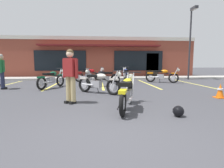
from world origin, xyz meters
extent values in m
plane|color=#3D3D42|center=(0.00, 3.62, 0.00)|extent=(80.00, 80.00, 0.00)
cube|color=#A8A59E|center=(0.00, 11.15, 0.07)|extent=(22.00, 1.80, 0.14)
cube|color=brown|center=(0.00, 15.43, 1.75)|extent=(16.74, 5.71, 3.49)
cube|color=beige|center=(0.00, 12.55, 3.34)|extent=(16.74, 0.06, 0.30)
cube|color=black|center=(-3.35, 12.54, 1.45)|extent=(4.28, 0.06, 1.70)
cube|color=black|center=(3.35, 12.54, 1.45)|extent=(4.28, 0.06, 1.70)
cube|color=#33281E|center=(4.60, 12.54, 1.05)|extent=(1.10, 0.06, 2.10)
cube|color=maroon|center=(0.00, 12.13, 2.69)|extent=(10.04, 0.90, 0.12)
cube|color=#DBCC4C|center=(-5.51, 7.55, 0.00)|extent=(0.12, 4.80, 0.01)
cube|color=#DBCC4C|center=(-2.75, 7.55, 0.00)|extent=(0.12, 4.80, 0.01)
cube|color=#DBCC4C|center=(0.00, 7.55, 0.00)|extent=(0.12, 4.80, 0.01)
cube|color=#DBCC4C|center=(2.75, 7.55, 0.00)|extent=(0.12, 4.80, 0.01)
cube|color=#DBCC4C|center=(5.51, 7.55, 0.00)|extent=(0.12, 4.80, 0.01)
torus|color=black|center=(0.29, 1.12, 0.32)|extent=(0.28, 0.64, 0.64)
cylinder|color=#B7B7BC|center=(0.29, 1.12, 0.32)|extent=(0.14, 0.29, 0.29)
torus|color=black|center=(0.71, 2.50, 0.32)|extent=(0.28, 0.64, 0.64)
cylinder|color=#B7B7BC|center=(0.71, 2.50, 0.32)|extent=(0.14, 0.29, 0.29)
cylinder|color=silver|center=(0.66, 2.62, 0.64)|extent=(0.14, 0.32, 0.66)
cylinder|color=silver|center=(0.83, 2.57, 0.64)|extent=(0.14, 0.32, 0.66)
cylinder|color=black|center=(0.77, 2.67, 0.96)|extent=(0.64, 0.22, 0.03)
sphere|color=silver|center=(0.79, 2.75, 0.82)|extent=(0.21, 0.21, 0.17)
cube|color=yellow|center=(0.72, 2.54, 0.62)|extent=(0.24, 0.39, 0.06)
cube|color=#9E9EA3|center=(0.48, 1.74, 0.40)|extent=(0.35, 0.45, 0.28)
cylinder|color=silver|center=(0.51, 1.34, 0.36)|extent=(0.23, 0.55, 0.07)
cylinder|color=black|center=(0.54, 1.93, 0.64)|extent=(0.33, 0.92, 0.26)
ellipsoid|color=yellow|center=(0.54, 1.95, 0.72)|extent=(0.39, 0.53, 0.22)
cube|color=black|center=(0.44, 1.60, 0.72)|extent=(0.42, 0.58, 0.10)
cube|color=yellow|center=(0.29, 1.11, 0.60)|extent=(0.26, 0.39, 0.08)
cylinder|color=black|center=(0.29, 1.72, 0.14)|extent=(0.14, 0.06, 0.29)
torus|color=black|center=(-1.48, 9.06, 0.32)|extent=(0.64, 0.31, 0.64)
cylinder|color=#B7B7BC|center=(-1.48, 9.06, 0.32)|extent=(0.29, 0.16, 0.29)
torus|color=black|center=(-0.13, 9.56, 0.32)|extent=(0.64, 0.31, 0.64)
cylinder|color=#B7B7BC|center=(-0.13, 9.56, 0.32)|extent=(0.29, 0.16, 0.29)
cylinder|color=silver|center=(-0.07, 9.68, 0.64)|extent=(0.32, 0.15, 0.66)
cylinder|color=silver|center=(-0.01, 9.51, 0.64)|extent=(0.32, 0.15, 0.66)
cylinder|color=black|center=(0.04, 9.62, 0.96)|extent=(0.26, 0.63, 0.03)
sphere|color=silver|center=(0.11, 9.65, 0.82)|extent=(0.22, 0.22, 0.17)
cube|color=#B70F14|center=(-0.09, 9.57, 0.62)|extent=(0.39, 0.26, 0.06)
cube|color=#9E9EA3|center=(-0.88, 9.28, 0.40)|extent=(0.46, 0.36, 0.28)
cylinder|color=silver|center=(-1.18, 9.02, 0.36)|extent=(0.54, 0.26, 0.07)
cylinder|color=black|center=(-0.69, 9.35, 0.64)|extent=(0.90, 0.38, 0.26)
ellipsoid|color=#B70F14|center=(-0.68, 9.36, 0.72)|extent=(0.54, 0.41, 0.22)
cube|color=black|center=(-1.01, 9.23, 0.72)|extent=(0.58, 0.44, 0.10)
cube|color=#B70F14|center=(-1.50, 9.05, 0.60)|extent=(0.39, 0.27, 0.08)
cylinder|color=black|center=(-1.01, 9.43, 0.14)|extent=(0.07, 0.13, 0.29)
torus|color=black|center=(1.71, 8.83, 0.32)|extent=(0.13, 0.64, 0.64)
cylinder|color=#B7B7BC|center=(1.71, 8.83, 0.32)|extent=(0.07, 0.29, 0.29)
torus|color=black|center=(1.78, 10.26, 0.32)|extent=(0.13, 0.64, 0.64)
cylinder|color=#B7B7BC|center=(1.78, 10.26, 0.32)|extent=(0.07, 0.29, 0.29)
cylinder|color=silver|center=(1.69, 10.37, 0.64)|extent=(0.06, 0.33, 0.66)
cylinder|color=silver|center=(1.87, 10.36, 0.64)|extent=(0.06, 0.33, 0.66)
cylinder|color=black|center=(1.79, 10.44, 0.96)|extent=(0.66, 0.07, 0.03)
sphere|color=silver|center=(1.79, 10.52, 0.82)|extent=(0.18, 0.18, 0.17)
cube|color=navy|center=(1.78, 10.30, 0.62)|extent=(0.16, 0.37, 0.06)
cube|color=#9E9EA3|center=(1.74, 9.46, 0.40)|extent=(0.26, 0.41, 0.28)
cylinder|color=silver|center=(1.86, 9.09, 0.36)|extent=(0.10, 0.55, 0.07)
cylinder|color=black|center=(1.75, 9.66, 0.64)|extent=(0.11, 0.94, 0.26)
ellipsoid|color=navy|center=(1.75, 9.68, 0.72)|extent=(0.28, 0.49, 0.22)
cube|color=black|center=(1.73, 9.32, 0.72)|extent=(0.31, 0.53, 0.10)
cube|color=navy|center=(1.70, 8.81, 0.60)|extent=(0.18, 0.37, 0.08)
cylinder|color=black|center=(1.56, 9.40, 0.14)|extent=(0.14, 0.03, 0.29)
torus|color=black|center=(-0.84, 4.79, 0.32)|extent=(0.58, 0.46, 0.64)
cylinder|color=#B7B7BC|center=(-0.84, 4.79, 0.32)|extent=(0.27, 0.22, 0.29)
torus|color=black|center=(0.33, 3.95, 0.32)|extent=(0.58, 0.46, 0.64)
cylinder|color=#B7B7BC|center=(0.33, 3.95, 0.32)|extent=(0.27, 0.22, 0.29)
cylinder|color=silver|center=(0.47, 3.96, 0.64)|extent=(0.29, 0.23, 0.66)
cylinder|color=silver|center=(0.36, 3.82, 0.64)|extent=(0.29, 0.23, 0.66)
cylinder|color=black|center=(0.48, 3.84, 0.96)|extent=(0.41, 0.55, 0.03)
sphere|color=silver|center=(0.54, 3.80, 0.82)|extent=(0.24, 0.24, 0.17)
cube|color=beige|center=(0.36, 3.92, 0.62)|extent=(0.37, 0.32, 0.06)
cube|color=#9E9EA3|center=(-0.32, 4.42, 0.40)|extent=(0.46, 0.43, 0.28)
cylinder|color=silver|center=(-0.70, 4.52, 0.36)|extent=(0.49, 0.38, 0.07)
cylinder|color=black|center=(-0.15, 4.30, 0.64)|extent=(0.80, 0.60, 0.26)
ellipsoid|color=beige|center=(-0.14, 4.29, 0.72)|extent=(0.54, 0.49, 0.22)
cube|color=black|center=(-0.43, 4.50, 0.72)|extent=(0.59, 0.53, 0.10)
cube|color=beige|center=(-0.85, 4.80, 0.60)|extent=(0.39, 0.34, 0.08)
cylinder|color=black|center=(-0.27, 4.60, 0.14)|extent=(0.10, 0.12, 0.29)
torus|color=black|center=(3.22, 8.53, 0.32)|extent=(0.61, 0.39, 0.64)
cylinder|color=#B7B7BC|center=(3.22, 8.53, 0.32)|extent=(0.28, 0.19, 0.29)
torus|color=black|center=(4.49, 7.85, 0.32)|extent=(0.61, 0.39, 0.64)
cylinder|color=#B7B7BC|center=(4.49, 7.85, 0.32)|extent=(0.28, 0.19, 0.29)
cylinder|color=silver|center=(4.62, 7.88, 0.64)|extent=(0.31, 0.19, 0.66)
cylinder|color=silver|center=(4.54, 7.72, 0.64)|extent=(0.31, 0.19, 0.66)
cylinder|color=black|center=(4.65, 7.76, 0.96)|extent=(0.34, 0.60, 0.03)
sphere|color=silver|center=(4.72, 7.72, 0.82)|extent=(0.23, 0.23, 0.17)
cube|color=orange|center=(4.53, 7.83, 0.62)|extent=(0.38, 0.29, 0.06)
cube|color=#9E9EA3|center=(3.79, 8.23, 0.40)|extent=(0.47, 0.40, 0.28)
cylinder|color=silver|center=(3.39, 8.28, 0.36)|extent=(0.52, 0.32, 0.07)
cylinder|color=black|center=(3.96, 8.13, 0.64)|extent=(0.86, 0.50, 0.26)
ellipsoid|color=orange|center=(3.98, 8.12, 0.72)|extent=(0.55, 0.46, 0.22)
cube|color=black|center=(3.66, 8.29, 0.72)|extent=(0.59, 0.49, 0.10)
cube|color=orange|center=(3.20, 8.54, 0.60)|extent=(0.39, 0.31, 0.08)
cylinder|color=black|center=(3.81, 8.42, 0.14)|extent=(0.08, 0.13, 0.29)
torus|color=black|center=(0.71, 6.91, 0.32)|extent=(0.61, 0.38, 0.64)
cylinder|color=#B7B7BC|center=(0.71, 6.91, 0.32)|extent=(0.28, 0.19, 0.29)
torus|color=black|center=(-0.56, 6.25, 0.32)|extent=(0.61, 0.38, 0.64)
cylinder|color=#B7B7BC|center=(-0.56, 6.25, 0.32)|extent=(0.28, 0.19, 0.29)
cylinder|color=silver|center=(-0.61, 6.12, 0.64)|extent=(0.31, 0.19, 0.66)
cylinder|color=silver|center=(-0.69, 6.28, 0.64)|extent=(0.31, 0.19, 0.66)
cylinder|color=black|center=(-0.72, 6.17, 0.96)|extent=(0.33, 0.60, 0.03)
sphere|color=silver|center=(-0.79, 6.13, 0.82)|extent=(0.23, 0.23, 0.17)
cube|color=black|center=(-0.60, 6.23, 0.62)|extent=(0.38, 0.29, 0.06)
cube|color=#9E9EA3|center=(0.15, 6.62, 0.40)|extent=(0.47, 0.40, 0.28)
cylinder|color=silver|center=(0.41, 6.91, 0.36)|extent=(0.52, 0.32, 0.07)
cylinder|color=black|center=(-0.03, 6.53, 0.64)|extent=(0.86, 0.49, 0.26)
ellipsoid|color=black|center=(-0.05, 6.52, 0.72)|extent=(0.55, 0.45, 0.22)
cube|color=black|center=(0.27, 6.68, 0.72)|extent=(0.59, 0.49, 0.10)
cube|color=black|center=(0.73, 6.92, 0.60)|extent=(0.39, 0.31, 0.08)
cylinder|color=black|center=(0.29, 6.49, 0.14)|extent=(0.08, 0.13, 0.29)
torus|color=black|center=(-2.86, 5.54, 0.32)|extent=(0.35, 0.62, 0.64)
cylinder|color=#B7B7BC|center=(-2.86, 5.54, 0.32)|extent=(0.17, 0.29, 0.29)
torus|color=black|center=(-2.27, 6.85, 0.32)|extent=(0.35, 0.62, 0.64)
cylinder|color=#B7B7BC|center=(-2.27, 6.85, 0.32)|extent=(0.17, 0.29, 0.29)
cylinder|color=silver|center=(-2.31, 6.98, 0.64)|extent=(0.17, 0.31, 0.66)
cylinder|color=silver|center=(-2.15, 6.91, 0.64)|extent=(0.17, 0.31, 0.66)
cylinder|color=black|center=(-2.19, 7.02, 0.96)|extent=(0.61, 0.30, 0.03)
sphere|color=silver|center=(-2.16, 7.09, 0.82)|extent=(0.22, 0.22, 0.17)
cube|color=#0F4C2D|center=(-2.25, 6.89, 0.62)|extent=(0.28, 0.39, 0.06)
cube|color=#9E9EA3|center=(-2.60, 6.12, 0.40)|extent=(0.38, 0.46, 0.28)
cylinder|color=silver|center=(-2.62, 5.73, 0.36)|extent=(0.29, 0.53, 0.07)
cylinder|color=black|center=(-2.51, 6.31, 0.64)|extent=(0.44, 0.88, 0.26)
ellipsoid|color=#0F4C2D|center=(-2.51, 6.32, 0.72)|extent=(0.43, 0.54, 0.22)
cube|color=black|center=(-2.65, 6.00, 0.72)|extent=(0.47, 0.59, 0.10)
cube|color=#0F4C2D|center=(-2.87, 5.52, 0.60)|extent=(0.29, 0.39, 0.08)
cylinder|color=black|center=(-2.79, 6.13, 0.14)|extent=(0.13, 0.08, 0.29)
cube|color=black|center=(-1.06, 2.57, 0.04)|extent=(0.22, 0.25, 0.08)
cube|color=black|center=(-1.22, 2.69, 0.04)|extent=(0.22, 0.25, 0.08)
cylinder|color=tan|center=(-1.03, 2.60, 0.46)|extent=(0.21, 0.21, 0.80)
cylinder|color=tan|center=(-1.20, 2.72, 0.46)|extent=(0.21, 0.21, 0.80)
cube|color=maroon|center=(-1.12, 2.66, 1.12)|extent=(0.44, 0.40, 0.56)
cylinder|color=maroon|center=(-0.91, 2.52, 1.08)|extent=(0.14, 0.14, 0.58)
cylinder|color=maroon|center=(-1.32, 2.81, 1.08)|extent=(0.14, 0.14, 0.58)
sphere|color=beige|center=(-1.12, 2.66, 1.52)|extent=(0.31, 0.31, 0.22)
sphere|color=brown|center=(-1.11, 2.67, 1.57)|extent=(0.29, 0.29, 0.21)
cube|color=black|center=(-4.80, 6.10, 0.04)|extent=(0.26, 0.17, 0.08)
cube|color=black|center=(-4.74, 5.91, 0.04)|extent=(0.26, 0.17, 0.08)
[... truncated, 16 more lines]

